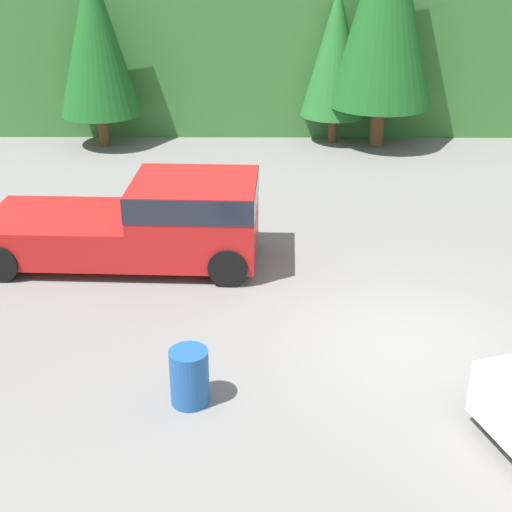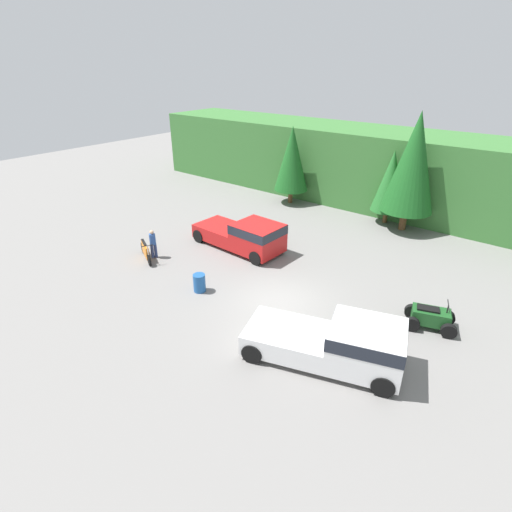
% 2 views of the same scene
% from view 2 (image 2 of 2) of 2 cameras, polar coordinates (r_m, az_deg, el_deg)
% --- Properties ---
extents(ground_plane, '(80.00, 80.00, 0.00)m').
position_cam_2_polar(ground_plane, '(18.37, 3.16, -6.59)').
color(ground_plane, slate).
extents(hillside_backdrop, '(44.00, 6.00, 5.38)m').
position_cam_2_polar(hillside_backdrop, '(30.86, 21.20, 10.97)').
color(hillside_backdrop, '#387033').
rests_on(hillside_backdrop, ground_plane).
extents(tree_left, '(2.51, 2.51, 5.71)m').
position_cam_2_polar(tree_left, '(30.30, 5.14, 13.66)').
color(tree_left, brown).
rests_on(tree_left, ground_plane).
extents(tree_mid_left, '(2.14, 2.14, 4.86)m').
position_cam_2_polar(tree_mid_left, '(27.68, 18.68, 10.11)').
color(tree_mid_left, brown).
rests_on(tree_mid_left, ground_plane).
extents(tree_mid_right, '(3.23, 3.23, 7.35)m').
position_cam_2_polar(tree_mid_right, '(26.47, 21.54, 12.26)').
color(tree_mid_right, brown).
rests_on(tree_mid_right, ground_plane).
extents(pickup_truck_red, '(5.65, 2.50, 1.81)m').
position_cam_2_polar(pickup_truck_red, '(22.81, -1.49, 3.06)').
color(pickup_truck_red, red).
rests_on(pickup_truck_red, ground_plane).
extents(pickup_truck_second, '(6.02, 3.83, 1.81)m').
position_cam_2_polar(pickup_truck_second, '(14.78, 11.79, -11.95)').
color(pickup_truck_second, white).
rests_on(pickup_truck_second, ground_plane).
extents(dirt_bike, '(2.14, 1.19, 1.15)m').
position_cam_2_polar(dirt_bike, '(22.78, -15.49, 0.69)').
color(dirt_bike, black).
rests_on(dirt_bike, ground_plane).
extents(quad_atv, '(2.28, 1.78, 1.20)m').
position_cam_2_polar(quad_atv, '(17.99, 23.65, -8.06)').
color(quad_atv, black).
rests_on(quad_atv, ground_plane).
extents(rider_person, '(0.47, 0.47, 1.63)m').
position_cam_2_polar(rider_person, '(22.67, -14.51, 1.84)').
color(rider_person, navy).
rests_on(rider_person, ground_plane).
extents(steel_barrel, '(0.58, 0.58, 0.88)m').
position_cam_2_polar(steel_barrel, '(19.14, -8.09, -3.82)').
color(steel_barrel, '#1E5193').
rests_on(steel_barrel, ground_plane).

